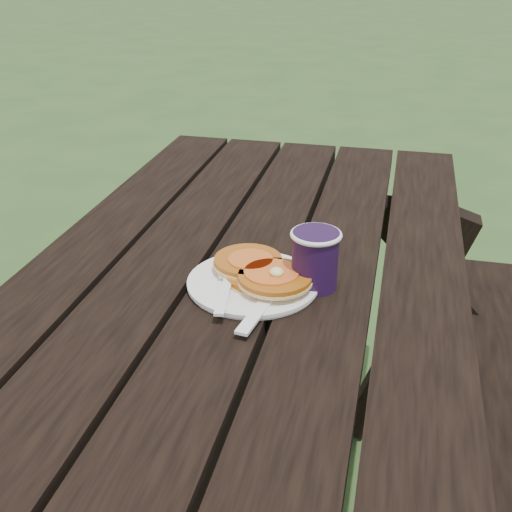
% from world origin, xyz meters
% --- Properties ---
extents(picnic_table, '(1.36, 1.80, 0.75)m').
position_xyz_m(picnic_table, '(0.00, 0.00, 0.37)').
color(picnic_table, black).
rests_on(picnic_table, ground).
extents(plate, '(0.28, 0.28, 0.01)m').
position_xyz_m(plate, '(0.03, 0.11, 0.76)').
color(plate, white).
rests_on(plate, picnic_table).
extents(pancake_stack, '(0.17, 0.16, 0.04)m').
position_xyz_m(pancake_stack, '(0.04, 0.11, 0.77)').
color(pancake_stack, '#B45E14').
rests_on(pancake_stack, plate).
extents(knife, '(0.05, 0.18, 0.00)m').
position_xyz_m(knife, '(0.06, 0.04, 0.76)').
color(knife, white).
rests_on(knife, plate).
extents(fork, '(0.05, 0.16, 0.01)m').
position_xyz_m(fork, '(0.00, 0.04, 0.77)').
color(fork, white).
rests_on(fork, plate).
extents(coffee_cup, '(0.08, 0.08, 0.10)m').
position_xyz_m(coffee_cup, '(0.13, 0.13, 0.81)').
color(coffee_cup, '#1F0D2F').
rests_on(coffee_cup, picnic_table).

